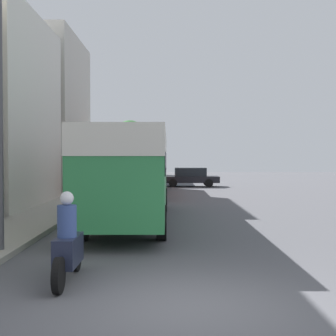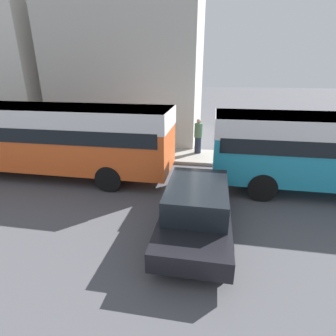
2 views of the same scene
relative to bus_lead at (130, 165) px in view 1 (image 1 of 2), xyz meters
name	(u,v)px [view 1 (image 1 of 2)]	position (x,y,z in m)	size (l,w,h in m)	color
ground_plane	(188,307)	(1.64, -9.20, -2.07)	(120.00, 120.00, 0.00)	#515156
building_far_terrace	(25,116)	(-8.05, 14.43, 2.97)	(6.98, 8.72, 10.08)	beige
bus_lead	(130,165)	(0.00, 0.00, 0.00)	(2.52, 10.81, 3.20)	#2D8447
bus_following	(142,163)	(-0.21, 12.67, -0.15)	(2.64, 11.20, 2.94)	#EA5B23
bus_third_in_line	(147,162)	(-0.40, 24.43, -0.23)	(2.58, 9.08, 2.82)	teal
bus_rear	(152,159)	(-0.39, 36.11, -0.05)	(2.50, 11.21, 3.11)	silver
motorcycle_behind_lead	(66,246)	(-0.60, -7.73, -1.38)	(0.38, 2.24, 1.73)	#1E2338
car_crossing	(189,177)	(3.03, 19.53, -1.31)	(4.37, 1.88, 1.46)	black
pedestrian_near_curb	(98,173)	(-3.91, 19.10, -1.00)	(0.42, 0.42, 1.80)	#232838
street_tree	(128,136)	(-3.57, 43.05, 2.79)	(4.04, 4.04, 6.75)	brown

